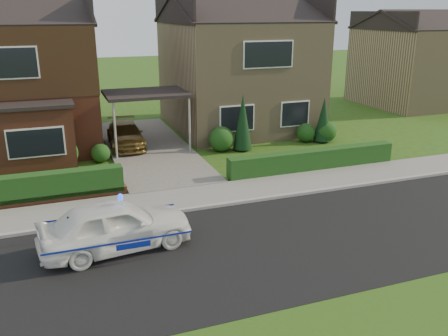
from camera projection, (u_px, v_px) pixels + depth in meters
name	position (u px, v px, depth m)	size (l,w,h in m)	color
ground	(228.00, 251.00, 13.24)	(120.00, 120.00, 0.00)	#275115
road	(228.00, 251.00, 13.24)	(60.00, 6.00, 0.02)	black
kerb	(196.00, 209.00, 15.94)	(60.00, 0.16, 0.12)	#9E9993
sidewalk	(187.00, 198.00, 16.88)	(60.00, 2.00, 0.10)	slate
driveway	(148.00, 148.00, 23.02)	(3.80, 12.00, 0.12)	#666059
house_left	(12.00, 68.00, 22.54)	(7.50, 9.53, 7.25)	brown
house_right	(237.00, 62.00, 26.44)	(7.50, 8.06, 7.25)	#9A845E
carport_link	(146.00, 95.00, 22.16)	(3.80, 3.00, 2.77)	black
dwarf_wall	(12.00, 204.00, 16.02)	(7.70, 0.25, 0.36)	brown
hedge_left	(13.00, 207.00, 16.21)	(7.50, 0.55, 0.90)	#133E16
hedge_right	(312.00, 171.00, 19.90)	(7.50, 0.55, 0.80)	#133E16
shrub_left_mid	(62.00, 153.00, 20.02)	(1.32, 1.32, 1.32)	#133E16
shrub_left_near	(101.00, 153.00, 20.88)	(0.84, 0.84, 0.84)	#133E16
shrub_right_near	(221.00, 139.00, 22.47)	(1.20, 1.20, 1.20)	#133E16
shrub_right_mid	(306.00, 133.00, 24.09)	(0.96, 0.96, 0.96)	#133E16
shrub_right_far	(326.00, 131.00, 24.13)	(1.08, 1.08, 1.08)	#133E16
conifer_a	(243.00, 124.00, 22.39)	(0.90, 0.90, 2.60)	black
conifer_b	(323.00, 121.00, 23.89)	(0.90, 0.90, 2.20)	black
neighbour_right	(415.00, 67.00, 33.19)	(6.50, 7.00, 5.20)	#9A845E
police_car	(116.00, 226.00, 13.15)	(3.86, 4.36, 1.59)	white
driveway_car	(125.00, 135.00, 22.91)	(1.58, 3.90, 1.13)	brown
potted_plant_b	(40.00, 165.00, 19.55)	(0.30, 0.38, 0.68)	gray
potted_plant_c	(107.00, 176.00, 18.11)	(0.41, 0.41, 0.74)	gray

